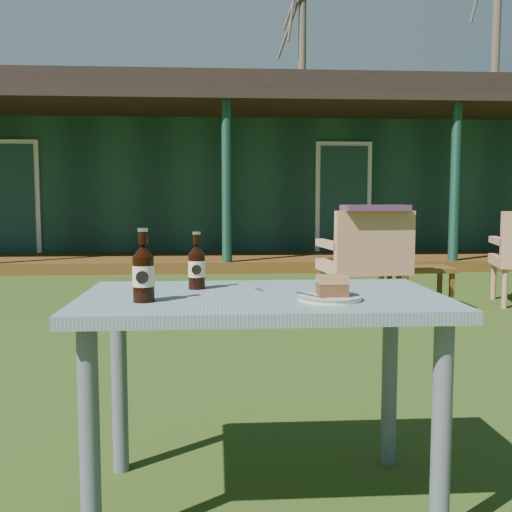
{
  "coord_description": "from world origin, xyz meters",
  "views": [
    {
      "loc": [
        -0.15,
        -3.57,
        1.03
      ],
      "look_at": [
        0.0,
        -1.3,
        0.82
      ],
      "focal_mm": 42.0,
      "sensor_mm": 36.0,
      "label": 1
    }
  ],
  "objects": [
    {
      "name": "pavilion",
      "position": [
        -0.0,
        9.39,
        1.61
      ],
      "size": [
        15.8,
        8.3,
        3.45
      ],
      "color": "#16392C",
      "rests_on": "ground"
    },
    {
      "name": "plate",
      "position": [
        0.2,
        -1.72,
        0.73
      ],
      "size": [
        0.2,
        0.2,
        0.01
      ],
      "color": "silver",
      "rests_on": "cafe_table"
    },
    {
      "name": "cake_slice",
      "position": [
        0.21,
        -1.72,
        0.77
      ],
      "size": [
        0.09,
        0.09,
        0.06
      ],
      "color": "#59341C",
      "rests_on": "plate"
    },
    {
      "name": "armchair_left",
      "position": [
        1.17,
        1.62,
        0.53
      ],
      "size": [
        0.76,
        0.73,
        0.94
      ],
      "color": "tan",
      "rests_on": "ground"
    },
    {
      "name": "fork",
      "position": [
        0.14,
        -1.73,
        0.74
      ],
      "size": [
        0.08,
        0.13,
        0.0
      ],
      "primitive_type": "cube",
      "rotation": [
        0.0,
        0.0,
        0.52
      ],
      "color": "silver",
      "rests_on": "plate"
    },
    {
      "name": "floral_throw",
      "position": [
        1.2,
        1.43,
        0.96
      ],
      "size": [
        0.58,
        0.29,
        0.05
      ],
      "primitive_type": "cube",
      "rotation": [
        0.0,
        0.0,
        3.25
      ],
      "color": "#5B2F4F",
      "rests_on": "armchair_left"
    },
    {
      "name": "bottle_cap",
      "position": [
        -0.01,
        -1.54,
        0.72
      ],
      "size": [
        0.03,
        0.03,
        0.01
      ],
      "primitive_type": "cylinder",
      "color": "silver",
      "rests_on": "cafe_table"
    },
    {
      "name": "ground",
      "position": [
        0.0,
        0.0,
        0.0
      ],
      "size": [
        80.0,
        80.0,
        0.0
      ],
      "primitive_type": "plane",
      "color": "#334916"
    },
    {
      "name": "tree_right",
      "position": [
        9.5,
        17.0,
        5.5
      ],
      "size": [
        0.28,
        0.28,
        11.0
      ],
      "primitive_type": "cylinder",
      "color": "brown",
      "rests_on": "ground"
    },
    {
      "name": "side_table",
      "position": [
        1.77,
        1.93,
        0.34
      ],
      "size": [
        0.6,
        0.4,
        0.4
      ],
      "color": "brown",
      "rests_on": "ground"
    },
    {
      "name": "tree_mid",
      "position": [
        3.0,
        18.5,
        4.75
      ],
      "size": [
        0.28,
        0.28,
        9.5
      ],
      "primitive_type": "cylinder",
      "color": "brown",
      "rests_on": "ground"
    },
    {
      "name": "cafe_table",
      "position": [
        0.0,
        -1.6,
        0.62
      ],
      "size": [
        1.2,
        0.7,
        0.72
      ],
      "color": "gray",
      "rests_on": "ground"
    },
    {
      "name": "cola_bottle_near",
      "position": [
        -0.22,
        -1.46,
        0.8
      ],
      "size": [
        0.06,
        0.06,
        0.2
      ],
      "color": "black",
      "rests_on": "cafe_table"
    },
    {
      "name": "cola_bottle_far",
      "position": [
        -0.38,
        -1.72,
        0.81
      ],
      "size": [
        0.07,
        0.07,
        0.23
      ],
      "color": "black",
      "rests_on": "cafe_table"
    }
  ]
}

